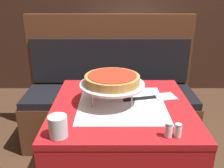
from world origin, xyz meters
The scene contains 10 objects.
dining_table_front centered at (0.00, 0.00, 0.66)m, with size 0.75×0.75×0.76m.
dining_table_rear centered at (0.17, 1.61, 0.65)m, with size 0.77×0.77×0.76m.
booth_bench centered at (-0.07, 0.83, 0.33)m, with size 1.49×0.51×1.13m.
pizza_pan_stand centered at (-0.05, 0.02, 0.86)m, with size 0.35×0.35×0.11m.
deep_dish_pizza centered at (-0.05, 0.02, 0.89)m, with size 0.29×0.29×0.05m.
pizza_server centered at (0.18, 0.08, 0.76)m, with size 0.31×0.13×0.01m.
water_glass_near centered at (-0.28, -0.31, 0.81)m, with size 0.08×0.08×0.09m.
salt_shaker centered at (0.18, -0.31, 0.79)m, with size 0.03×0.03×0.07m.
pepper_shaker centered at (0.22, -0.31, 0.79)m, with size 0.03×0.03×0.06m.
condiment_caddy centered at (0.12, 1.51, 0.80)m, with size 0.13×0.13×0.18m.
Camera 1 is at (-0.05, -1.21, 1.35)m, focal length 40.00 mm.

